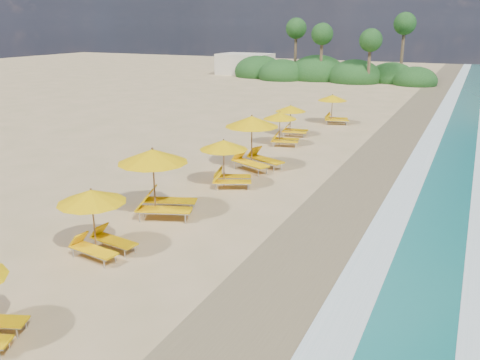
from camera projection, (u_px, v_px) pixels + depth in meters
The scene contains 12 objects.
ground at pixel (240, 209), 19.47m from camera, with size 160.00×160.00×0.00m, color tan.
wet_sand at pixel (341, 226), 17.83m from camera, with size 4.00×160.00×0.01m, color #867250.
surf_foam at pixel (421, 239), 16.72m from camera, with size 4.00×160.00×0.01m.
station_3 at pixel (97, 218), 15.39m from camera, with size 2.51×2.38×2.15m.
station_4 at pixel (159, 178), 18.46m from camera, with size 3.38×3.32×2.63m.
station_5 at pixel (228, 160), 21.86m from camera, with size 2.83×2.82×2.16m.
station_6 at pixel (255, 139), 24.46m from camera, with size 3.49×3.45×2.68m.
station_7 at pixel (282, 126), 29.26m from camera, with size 2.51×2.43×2.02m.
station_8 at pixel (293, 118), 31.80m from camera, with size 2.35×2.24×1.99m.
station_9 at pixel (334, 107), 35.52m from camera, with size 2.69×2.62×2.12m.
treeline at pixel (324, 72), 62.43m from camera, with size 25.80×8.80×9.74m.
beach_building at pixel (245, 64), 69.38m from camera, with size 7.00×5.00×2.80m, color beige.
Camera 1 is at (7.81, -16.45, 6.96)m, focal length 37.46 mm.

